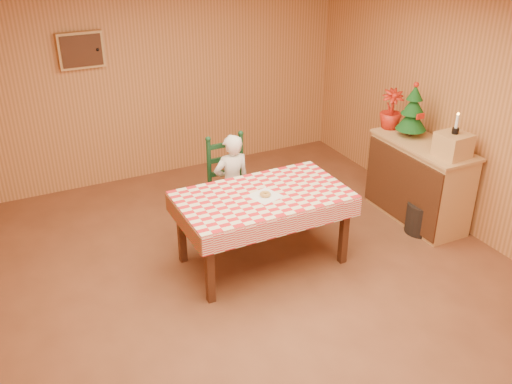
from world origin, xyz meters
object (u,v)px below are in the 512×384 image
ladder_chair (230,186)px  storage_bin (422,218)px  dining_table (263,202)px  seated_child (232,184)px  shelf_unit (419,182)px  christmas_tree (413,112)px  crate (453,145)px

ladder_chair → storage_bin: (1.84, -1.05, -0.33)m
dining_table → seated_child: seated_child is taller
dining_table → ladder_chair: (0.00, 0.79, -0.18)m
dining_table → storage_bin: bearing=-8.0°
shelf_unit → christmas_tree: christmas_tree is taller
dining_table → seated_child: 0.74m
seated_child → crate: bearing=150.8°
ladder_chair → shelf_unit: 2.13m
seated_child → shelf_unit: 2.11m
shelf_unit → storage_bin: bearing=-117.5°
christmas_tree → storage_bin: 1.17m
dining_table → seated_child: bearing=90.0°
dining_table → shelf_unit: size_ratio=1.34×
dining_table → storage_bin: (1.84, -0.26, -0.51)m
ladder_chair → storage_bin: bearing=-29.6°
ladder_chair → shelf_unit: ladder_chair is taller
dining_table → crate: size_ratio=5.52×
storage_bin → ladder_chair: bearing=150.4°
seated_child → storage_bin: 2.13m
ladder_chair → crate: crate is taller
shelf_unit → christmas_tree: size_ratio=2.00×
shelf_unit → crate: 0.71m
shelf_unit → crate: bearing=-88.8°
seated_child → shelf_unit: seated_child is taller
dining_table → seated_child: size_ratio=1.47×
ladder_chair → christmas_tree: christmas_tree is taller
christmas_tree → storage_bin: size_ratio=1.78×
seated_child → crate: (1.99, -1.11, 0.49)m
seated_child → storage_bin: seated_child is taller
dining_table → ladder_chair: ladder_chair is taller
shelf_unit → christmas_tree: bearing=88.0°
storage_bin → dining_table: bearing=172.0°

